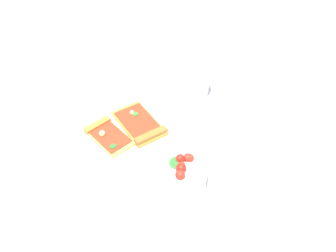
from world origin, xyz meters
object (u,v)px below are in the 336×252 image
object	(u,v)px
pizza_slice_near	(107,135)
soda_glass	(196,81)
salad_bowl	(183,175)
pizza_slice_far	(140,125)
plate	(125,131)

from	to	relation	value
pizza_slice_near	soda_glass	xyz separation A→B (m)	(-0.25, -0.18, 0.03)
salad_bowl	pizza_slice_near	bearing A→B (deg)	-38.33
pizza_slice_near	pizza_slice_far	size ratio (longest dim) A/B	0.81
plate	soda_glass	xyz separation A→B (m)	(-0.20, -0.16, 0.04)
pizza_slice_near	salad_bowl	size ratio (longest dim) A/B	1.35
plate	pizza_slice_near	distance (m)	0.05
pizza_slice_far	soda_glass	size ratio (longest dim) A/B	1.65
pizza_slice_far	soda_glass	world-z (taller)	soda_glass
salad_bowl	soda_glass	distance (m)	0.34
pizza_slice_near	pizza_slice_far	distance (m)	0.09
soda_glass	salad_bowl	bearing A→B (deg)	80.58
pizza_slice_far	salad_bowl	size ratio (longest dim) A/B	1.67
soda_glass	pizza_slice_near	bearing A→B (deg)	36.65
pizza_slice_near	salad_bowl	distance (m)	0.25
pizza_slice_near	soda_glass	size ratio (longest dim) A/B	1.33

